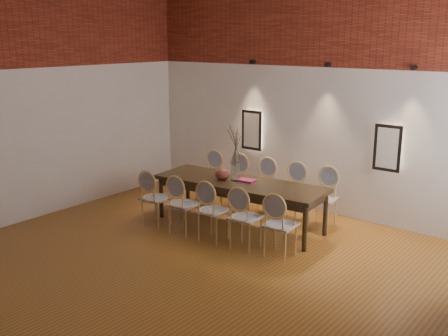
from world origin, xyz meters
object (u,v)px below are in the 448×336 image
Objects in this scene: chair_near_a at (156,198)px; chair_near_b at (184,204)px; chair_far_b at (234,183)px; chair_far_d at (291,193)px; chair_near_d at (246,217)px; vase at (235,172)px; chair_far_a at (208,178)px; chair_near_c at (214,210)px; chair_near_e at (281,225)px; chair_far_e at (323,198)px; bowl at (222,174)px; chair_far_c at (262,188)px; dining_table at (239,204)px; book at (247,180)px.

chair_near_b is at bearing -0.00° from chair_near_a.
chair_far_b is 1.00× the size of chair_far_d.
chair_near_d is 1.06m from vase.
chair_far_b is 3.13× the size of vase.
chair_far_a is 1.00× the size of chair_far_d.
chair_near_c is 1.00× the size of chair_near_e.
chair_near_b is 1.00× the size of chair_far_e.
bowl is (-0.91, 0.61, 0.37)m from chair_near_d.
chair_far_e is (-0.12, 1.46, 0.00)m from chair_near_e.
chair_near_b is (0.56, 0.05, 0.00)m from chair_near_a.
chair_far_a is 1.00× the size of chair_far_b.
chair_far_c and chair_far_d have the same top height.
chair_far_e is 3.92× the size of bowl.
vase reaches higher than bowl.
chair_near_c is 1.00× the size of chair_far_a.
chair_near_e reaches higher than dining_table.
chair_near_d is 1.00× the size of chair_near_e.
chair_far_e is at bearing 180.00° from chair_far_a.
chair_near_d is at bearing -33.74° from bowl.
chair_near_e is at bearing -26.48° from vase.
chair_near_e is 3.13× the size of vase.
chair_far_c and chair_far_e have the same top height.
chair_far_b is 1.00× the size of chair_far_e.
bowl is (0.77, 0.75, 0.37)m from chair_near_a.
chair_far_c is 0.56m from chair_far_d.
vase reaches higher than chair_near_b.
vase is at bearing 48.71° from chair_far_d.
chair_near_b is at bearing 90.00° from chair_far_b.
chair_far_b is 1.69m from chair_far_e.
chair_near_d is at bearing -54.74° from book.
chair_near_d and chair_far_d have the same top height.
chair_far_d is (0.44, 1.51, 0.00)m from chair_near_c.
chair_near_e is at bearing 111.02° from chair_far_d.
chair_far_b is at bearing 180.00° from chair_far_a.
chair_near_e is at bearing -20.88° from bowl.
chair_near_b is at bearing -127.54° from dining_table.
chair_near_e is (1.18, -0.64, 0.09)m from dining_table.
chair_near_d and chair_far_b have the same top height.
chair_near_b and chair_far_e have the same top height.
chair_far_d is 3.13× the size of vase.
chair_near_a is 2.68m from chair_far_e.
chair_far_a is at bearing 90.00° from chair_near_a.
dining_table is 2.99× the size of chair_far_d.
chair_near_c and chair_near_e have the same top height.
chair_near_d is 1.00× the size of chair_far_c.
chair_near_c is (0.06, -0.73, 0.09)m from dining_table.
chair_near_d is at bearing -43.92° from vase.
bowl is at bearing 141.47° from chair_near_d.
dining_table is 0.74m from chair_near_c.
chair_near_a is 1.85m from chair_far_c.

